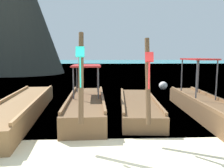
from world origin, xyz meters
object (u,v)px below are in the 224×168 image
Objects in this scene: mooring_buoy_near at (163,86)px; longtail_boat_green_ribbon at (22,107)px; mooring_buoy_far at (149,77)px; longtail_boat_violet_ribbon at (204,106)px; karst_rock at (16,10)px; longtail_boat_turquoise_ribbon at (86,105)px; longtail_boat_red_ribbon at (138,106)px.

longtail_boat_green_ribbon is at bearing -139.05° from mooring_buoy_near.
longtail_boat_violet_ribbon is at bearing -93.13° from mooring_buoy_far.
karst_rock reaches higher than longtail_boat_green_ribbon.
longtail_boat_turquoise_ribbon is 0.92× the size of longtail_boat_violet_ribbon.
mooring_buoy_near is at bearing 52.10° from longtail_boat_turquoise_ribbon.
longtail_boat_turquoise_ribbon is at bearing -111.37° from mooring_buoy_far.
mooring_buoy_near is at bearing 88.10° from longtail_boat_violet_ribbon.
mooring_buoy_far is at bearing -25.79° from karst_rock.
longtail_boat_green_ribbon is 6.56m from longtail_boat_violet_ribbon.
longtail_boat_green_ribbon is 4.27m from longtail_boat_red_ribbon.
longtail_boat_turquoise_ribbon is 7.27m from mooring_buoy_near.
longtail_boat_green_ribbon is at bearing -175.70° from longtail_boat_red_ribbon.
mooring_buoy_near reaches higher than mooring_buoy_far.
longtail_boat_violet_ribbon is (2.30, -0.57, 0.11)m from longtail_boat_red_ribbon.
longtail_boat_violet_ribbon is at bearing -13.87° from longtail_boat_red_ribbon.
longtail_boat_violet_ribbon reaches higher than mooring_buoy_far.
longtail_boat_red_ribbon is 10.69× the size of mooring_buoy_near.
longtail_boat_red_ribbon is at bearing -59.01° from karst_rock.
longtail_boat_turquoise_ribbon is 4.28m from longtail_boat_violet_ribbon.
longtail_boat_violet_ribbon is 25.78m from karst_rock.
mooring_buoy_far is (0.51, 6.99, -0.08)m from mooring_buoy_near.
mooring_buoy_far is at bearing 85.80° from mooring_buoy_near.
longtail_boat_red_ribbon is (1.96, 0.19, -0.10)m from longtail_boat_turquoise_ribbon.
longtail_boat_red_ribbon is 0.90× the size of longtail_boat_violet_ribbon.
longtail_boat_turquoise_ribbon reaches higher than longtail_boat_red_ribbon.
longtail_boat_green_ribbon is at bearing -69.26° from karst_rock.
karst_rock is (-9.88, 19.90, 7.33)m from longtail_boat_turquoise_ribbon.
karst_rock is (-7.58, 20.03, 7.38)m from longtail_boat_green_ribbon.
longtail_boat_green_ribbon reaches higher than longtail_boat_red_ribbon.
karst_rock is (-14.14, 20.28, 7.32)m from longtail_boat_violet_ribbon.
mooring_buoy_far is (0.72, 13.10, -0.18)m from longtail_boat_violet_ribbon.
longtail_boat_violet_ribbon is at bearing -2.17° from longtail_boat_green_ribbon.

